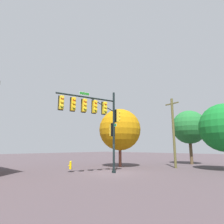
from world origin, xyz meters
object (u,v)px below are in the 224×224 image
object	(u,v)px
signal_pole_assembly	(97,114)
utility_pole	(174,131)
tree_near	(120,130)
tree_mid	(189,127)
fire_hydrant	(70,165)

from	to	relation	value
signal_pole_assembly	utility_pole	size ratio (longest dim) A/B	0.94
tree_near	tree_mid	size ratio (longest dim) A/B	0.93
utility_pole	tree_near	world-z (taller)	utility_pole
tree_near	tree_mid	world-z (taller)	tree_mid
signal_pole_assembly	tree_mid	bearing A→B (deg)	171.56
signal_pole_assembly	fire_hydrant	distance (m)	6.80
fire_hydrant	tree_mid	bearing A→B (deg)	153.96
signal_pole_assembly	tree_near	xyz separation A→B (m)	(-6.03, -2.53, -0.81)
utility_pole	tree_mid	size ratio (longest dim) A/B	1.07
utility_pole	fire_hydrant	distance (m)	11.95
fire_hydrant	signal_pole_assembly	bearing A→B (deg)	81.43
fire_hydrant	tree_near	world-z (taller)	tree_near
utility_pole	tree_near	distance (m)	6.17
fire_hydrant	tree_near	size ratio (longest dim) A/B	0.12
fire_hydrant	tree_near	bearing A→B (deg)	156.60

